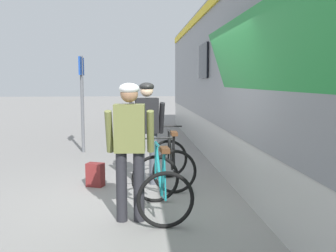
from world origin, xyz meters
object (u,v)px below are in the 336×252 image
object	(u,v)px
backpack_on_platform	(95,175)
platform_sign_post	(82,88)
bicycle_near_black	(171,162)
bicycle_far_teal	(160,185)
cyclist_far_in_olive	(130,140)
cyclist_near_in_dark	(147,124)

from	to	relation	value
backpack_on_platform	platform_sign_post	distance (m)	3.58
bicycle_near_black	platform_sign_post	xyz separation A→B (m)	(-1.94, 3.25, 1.22)
bicycle_near_black	bicycle_far_teal	world-z (taller)	same
backpack_on_platform	platform_sign_post	bearing A→B (deg)	122.39
cyclist_far_in_olive	backpack_on_platform	bearing A→B (deg)	110.40
bicycle_near_black	bicycle_far_teal	distance (m)	1.47
bicycle_far_teal	backpack_on_platform	world-z (taller)	bicycle_far_teal
bicycle_near_black	bicycle_far_teal	size ratio (longest dim) A/B	0.97
backpack_on_platform	platform_sign_post	size ratio (longest dim) A/B	0.17
bicycle_near_black	backpack_on_platform	xyz separation A→B (m)	(-1.30, 0.02, -0.20)
cyclist_near_in_dark	bicycle_near_black	xyz separation A→B (m)	(0.41, -0.08, -0.65)
cyclist_far_in_olive	backpack_on_platform	xyz separation A→B (m)	(-0.63, 1.68, -0.85)
bicycle_near_black	backpack_on_platform	bearing A→B (deg)	178.91
bicycle_far_teal	backpack_on_platform	size ratio (longest dim) A/B	2.80
bicycle_near_black	cyclist_near_in_dark	bearing A→B (deg)	169.56
cyclist_far_in_olive	bicycle_far_teal	xyz separation A→B (m)	(0.39, 0.21, -0.65)
cyclist_near_in_dark	platform_sign_post	world-z (taller)	platform_sign_post
cyclist_far_in_olive	backpack_on_platform	distance (m)	1.99
bicycle_far_teal	backpack_on_platform	distance (m)	1.80
cyclist_near_in_dark	platform_sign_post	size ratio (longest dim) A/B	0.73
bicycle_far_teal	bicycle_near_black	bearing A→B (deg)	79.14
cyclist_near_in_dark	backpack_on_platform	distance (m)	1.23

